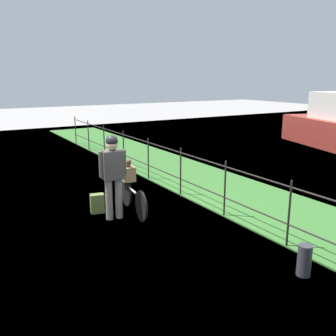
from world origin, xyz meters
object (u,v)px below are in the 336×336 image
object	(u,v)px
wooden_crate	(127,173)
backpack_on_paving	(97,203)
terrier_dog	(127,163)
mooring_bollard	(304,260)
cyclist_person	(113,170)
bicycle_main	(133,198)

from	to	relation	value
wooden_crate	backpack_on_paving	xyz separation A→B (m)	(-0.03, -0.69, -0.56)
terrier_dog	mooring_bollard	world-z (taller)	terrier_dog
terrier_dog	cyclist_person	distance (m)	0.67
bicycle_main	cyclist_person	xyz separation A→B (m)	(0.11, -0.47, 0.68)
cyclist_person	backpack_on_paving	xyz separation A→B (m)	(-0.49, -0.18, -0.80)
cyclist_person	backpack_on_paving	size ratio (longest dim) A/B	4.21
backpack_on_paving	mooring_bollard	world-z (taller)	mooring_bollard
cyclist_person	terrier_dog	bearing A→B (deg)	130.60
terrier_dog	cyclist_person	bearing A→B (deg)	-49.40
cyclist_person	backpack_on_paving	world-z (taller)	cyclist_person
cyclist_person	mooring_bollard	world-z (taller)	cyclist_person
cyclist_person	mooring_bollard	distance (m)	3.80
mooring_bollard	terrier_dog	bearing A→B (deg)	-166.31
terrier_dog	mooring_bollard	xyz separation A→B (m)	(3.86, 0.94, -0.76)
bicycle_main	terrier_dog	distance (m)	0.74
wooden_crate	cyclist_person	xyz separation A→B (m)	(0.46, -0.51, 0.24)
mooring_bollard	bicycle_main	bearing A→B (deg)	-164.49
backpack_on_paving	mooring_bollard	size ratio (longest dim) A/B	0.86
terrier_dog	cyclist_person	xyz separation A→B (m)	(0.44, -0.51, 0.01)
wooden_crate	cyclist_person	world-z (taller)	cyclist_person
bicycle_main	terrier_dog	xyz separation A→B (m)	(-0.32, 0.04, 0.66)
bicycle_main	wooden_crate	distance (m)	0.56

